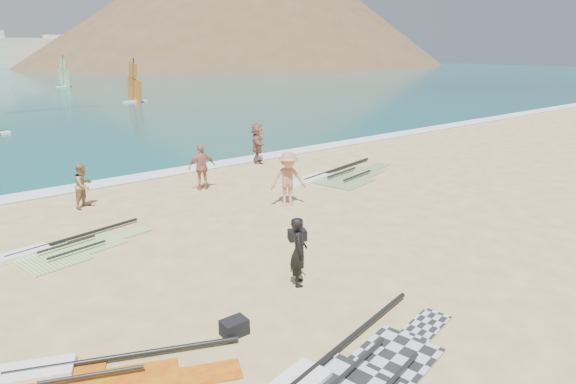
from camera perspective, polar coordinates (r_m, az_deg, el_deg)
ground at (r=12.72m, az=9.29°, el=-8.89°), size 300.00×300.00×0.00m
surf_line at (r=22.36m, az=-14.55°, el=2.08°), size 300.00×1.20×0.04m
headland_main at (r=166.52m, az=-4.32°, el=14.82°), size 143.00×143.00×45.00m
headland_minor at (r=195.85m, az=2.75°, el=15.13°), size 70.00×70.00×28.00m
rig_grey at (r=8.77m, az=5.87°, el=-21.39°), size 5.72×2.81×0.20m
rig_green at (r=14.90m, az=-26.21°, el=-6.35°), size 4.99×2.37×0.19m
rig_orange at (r=21.08m, az=5.43°, el=1.81°), size 6.62×3.29×0.21m
rig_red at (r=9.48m, az=-24.81°, el=-19.79°), size 4.78×3.20×0.20m
gear_bag_near at (r=9.92m, az=-6.39°, el=-15.64°), size 0.51×0.37×0.32m
gear_bag_far at (r=14.23m, az=1.10°, el=-5.12°), size 0.62×0.55×0.31m
person_wetsuit at (r=11.43m, az=1.28°, el=-7.04°), size 0.69×0.74×1.69m
beachgoer_left at (r=18.39m, az=-23.06°, el=0.72°), size 0.99×0.94×1.60m
beachgoer_mid at (r=17.07m, az=0.00°, el=1.54°), size 1.45×1.17×1.96m
beachgoer_back at (r=19.35m, az=-10.16°, el=2.93°), size 1.15×0.66×1.84m
beachgoer_right at (r=23.67m, az=-3.64°, el=5.81°), size 1.48×1.83×1.96m
windsurfer_centre at (r=53.03m, az=-17.75°, el=11.49°), size 2.55×3.02×4.52m
windsurfer_right at (r=77.49m, az=-25.00°, el=12.16°), size 2.56×2.89×4.50m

